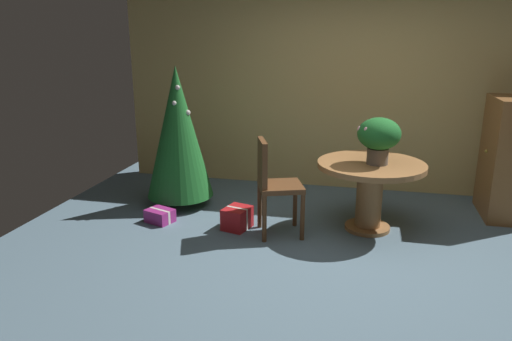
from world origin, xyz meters
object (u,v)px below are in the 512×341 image
holiday_tree (178,133)px  wooden_cabinet (508,158)px  round_dining_table (370,182)px  gift_box_purple (160,216)px  wooden_chair_left (273,182)px  flower_vase (379,136)px  gift_box_red (237,218)px

holiday_tree → wooden_cabinet: holiday_tree is taller
round_dining_table → gift_box_purple: bearing=-172.0°
holiday_tree → round_dining_table: bearing=-6.7°
gift_box_purple → holiday_tree: bearing=88.0°
holiday_tree → wooden_cabinet: bearing=7.8°
gift_box_purple → wooden_cabinet: wooden_cabinet is taller
round_dining_table → wooden_chair_left: bearing=-160.0°
round_dining_table → wooden_cabinet: (1.43, 0.74, 0.14)m
wooden_cabinet → holiday_tree: bearing=-172.2°
round_dining_table → wooden_cabinet: bearing=27.3°
flower_vase → holiday_tree: size_ratio=0.28×
holiday_tree → gift_box_purple: bearing=-92.0°
flower_vase → wooden_chair_left: (-0.97, -0.29, -0.44)m
wooden_cabinet → gift_box_red: bearing=-159.5°
holiday_tree → gift_box_red: bearing=-32.9°
gift_box_purple → wooden_chair_left: bearing=-1.5°
flower_vase → holiday_tree: (-2.18, 0.29, -0.12)m
flower_vase → holiday_tree: 2.21m
wooden_chair_left → holiday_tree: size_ratio=0.60×
round_dining_table → gift_box_red: bearing=-167.7°
holiday_tree → gift_box_purple: (-0.02, -0.55, -0.79)m
gift_box_purple → flower_vase: bearing=6.8°
flower_vase → gift_box_red: size_ratio=1.35×
round_dining_table → holiday_tree: (-2.13, 0.25, 0.35)m
gift_box_red → flower_vase: bearing=10.1°
wooden_chair_left → gift_box_red: (-0.38, 0.05, -0.43)m
wooden_chair_left → wooden_cabinet: size_ratio=0.74×
flower_vase → wooden_chair_left: 1.11m
round_dining_table → gift_box_purple: (-2.15, -0.30, -0.44)m
flower_vase → gift_box_purple: flower_vase is taller
round_dining_table → wooden_chair_left: wooden_chair_left is taller
gift_box_purple → wooden_cabinet: (3.59, 1.04, 0.58)m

